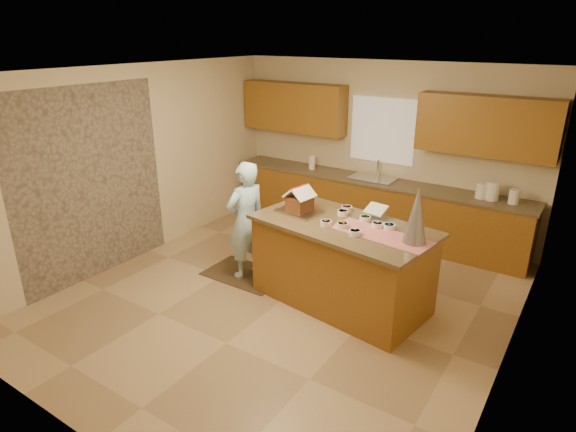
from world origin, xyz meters
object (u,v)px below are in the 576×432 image
(island_base, at_px, (341,265))
(tinsel_tree, at_px, (417,215))
(boy, at_px, (246,221))
(gingerbread_house, at_px, (300,201))

(island_base, relative_size, tinsel_tree, 3.27)
(island_base, distance_m, tinsel_tree, 1.21)
(tinsel_tree, relative_size, boy, 0.39)
(island_base, bearing_deg, gingerbread_house, -174.81)
(boy, bearing_deg, tinsel_tree, 108.21)
(tinsel_tree, bearing_deg, gingerbread_house, 176.09)
(island_base, xyz_separation_m, gingerbread_house, (-0.61, 0.03, 0.68))
(tinsel_tree, bearing_deg, island_base, 175.45)
(boy, bearing_deg, island_base, 111.62)
(island_base, xyz_separation_m, tinsel_tree, (0.87, -0.07, 0.84))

